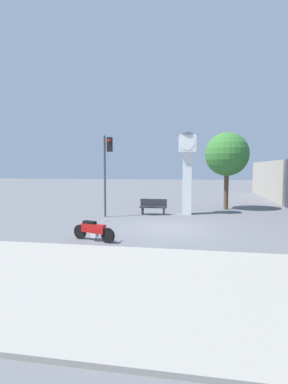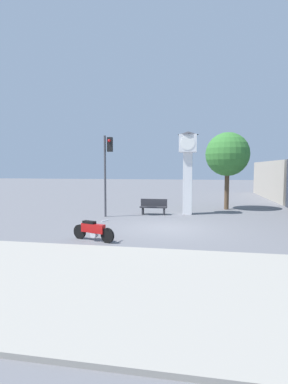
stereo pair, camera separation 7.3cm
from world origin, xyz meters
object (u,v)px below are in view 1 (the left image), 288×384
object	(u,v)px
motorcycle	(93,230)
bench	(153,206)
clock_tower	(187,160)
street_tree	(227,155)
traffic_light	(107,162)

from	to	relation	value
motorcycle	bench	world-z (taller)	bench
motorcycle	bench	bearing A→B (deg)	98.73
motorcycle	clock_tower	world-z (taller)	clock_tower
street_tree	motorcycle	bearing A→B (deg)	-120.26
clock_tower	traffic_light	xyz separation A→B (m)	(-4.42, -1.80, -0.13)
motorcycle	bench	xyz separation A→B (m)	(1.31, 6.88, 0.09)
clock_tower	street_tree	world-z (taller)	street_tree
motorcycle	clock_tower	bearing A→B (deg)	85.34
motorcycle	street_tree	xyz separation A→B (m)	(5.80, 9.95, 3.26)
bench	motorcycle	bearing A→B (deg)	-100.75
street_tree	traffic_light	bearing A→B (deg)	-147.52
motorcycle	street_tree	distance (m)	11.97
street_tree	clock_tower	bearing A→B (deg)	-133.92
clock_tower	traffic_light	bearing A→B (deg)	-157.81
clock_tower	street_tree	xyz separation A→B (m)	(2.51, 2.61, 0.41)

